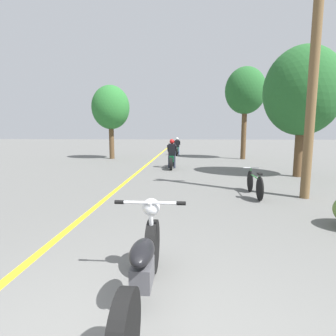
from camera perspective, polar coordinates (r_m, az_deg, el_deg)
name	(u,v)px	position (r m, az deg, el deg)	size (l,w,h in m)	color
lane_stripe_center	(148,164)	(14.70, -4.41, 0.90)	(0.14, 48.00, 0.01)	yellow
utility_pole	(313,73)	(8.04, 29.10, 17.58)	(1.10, 0.24, 6.38)	brown
roadside_tree_right_near	(303,92)	(11.75, 27.27, 14.57)	(2.96, 2.67, 5.05)	#513A23
roadside_tree_right_far	(245,91)	(18.09, 16.49, 15.70)	(2.57, 2.31, 5.87)	#513A23
roadside_tree_left	(111,108)	(17.92, -12.38, 12.67)	(2.46, 2.21, 4.78)	#513A23
motorcycle_foreground	(143,267)	(2.87, -5.40, -20.69)	(0.85, 2.19, 0.99)	black
motorcycle_rider_lead	(172,157)	(12.97, 0.85, 2.37)	(0.50, 2.04, 1.44)	black
motorcycle_rider_far	(177,148)	(20.34, 1.99, 4.31)	(0.50, 1.98, 1.36)	black
bicycle_parked	(255,184)	(7.76, 18.34, -3.26)	(0.44, 1.71, 0.74)	black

